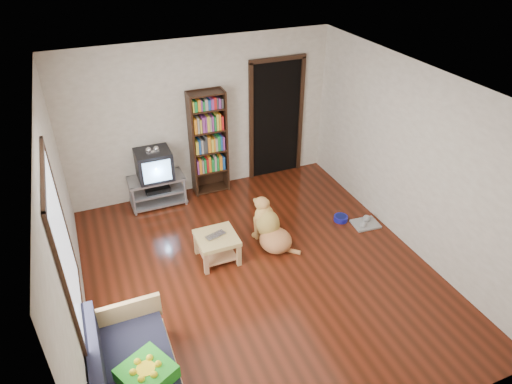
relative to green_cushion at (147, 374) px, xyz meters
name	(u,v)px	position (x,y,z in m)	size (l,w,h in m)	color
ground	(260,273)	(1.75, 1.38, -0.50)	(5.00, 5.00, 0.00)	#521C0E
ceiling	(261,89)	(1.75, 1.38, 2.10)	(5.00, 5.00, 0.00)	white
wall_back	(201,118)	(1.75, 3.88, 0.80)	(4.50, 4.50, 0.00)	silver
wall_front	(385,349)	(1.75, -1.12, 0.80)	(4.50, 4.50, 0.00)	silver
wall_left	(64,236)	(-0.50, 1.38, 0.80)	(5.00, 5.00, 0.00)	silver
wall_right	(411,159)	(4.00, 1.38, 0.80)	(5.00, 5.00, 0.00)	silver
green_cushion	(147,374)	(0.00, 0.00, 0.00)	(0.45, 0.45, 0.15)	green
laptop	(217,237)	(1.31, 1.86, -0.08)	(0.28, 0.18, 0.02)	#B6B6BB
dog_bowl	(341,218)	(3.42, 2.03, -0.46)	(0.22, 0.22, 0.08)	#151690
grey_rag	(365,224)	(3.72, 1.78, -0.48)	(0.40, 0.32, 0.03)	#9F9F9F
window	(64,248)	(-0.48, 0.88, 1.00)	(0.03, 1.46, 1.70)	white
doorway	(276,116)	(3.10, 3.86, 0.62)	(1.03, 0.05, 2.19)	black
tv_stand	(157,190)	(0.85, 3.63, -0.23)	(0.90, 0.45, 0.50)	#99999E
crt_tv	(154,164)	(0.85, 3.65, 0.25)	(0.55, 0.52, 0.58)	black
bookshelf	(208,138)	(1.80, 3.73, 0.51)	(0.60, 0.30, 1.80)	black
coffee_table	(217,243)	(1.31, 1.89, -0.22)	(0.55, 0.55, 0.40)	#D9B76F
dog	(270,229)	(2.14, 1.92, -0.23)	(0.58, 0.82, 0.74)	#C17C4A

